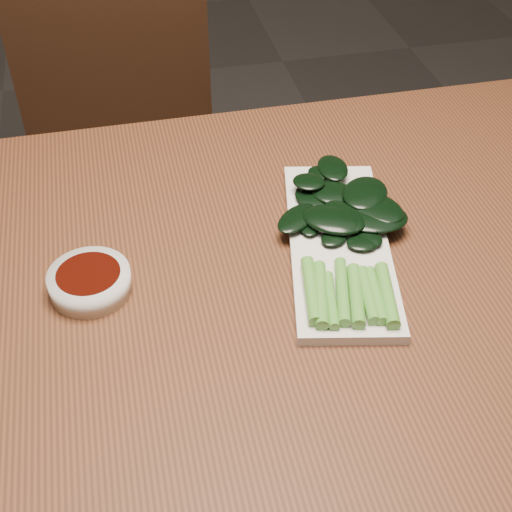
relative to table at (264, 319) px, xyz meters
name	(u,v)px	position (x,y,z in m)	size (l,w,h in m)	color
table	(264,319)	(0.00, 0.00, 0.00)	(1.40, 0.80, 0.75)	#4F2916
chair_far	(125,152)	(-0.14, 0.72, -0.19)	(0.43, 0.43, 0.89)	black
sauce_bowl	(90,281)	(-0.21, 0.03, 0.09)	(0.10, 0.10, 0.03)	silver
serving_plate	(339,245)	(0.11, 0.03, 0.08)	(0.19, 0.35, 0.01)	silver
gai_lan	(346,226)	(0.12, 0.05, 0.10)	(0.19, 0.33, 0.02)	#529935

